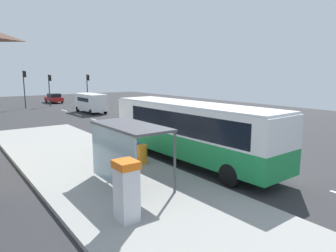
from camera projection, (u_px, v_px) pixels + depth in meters
name	position (u px, v px, depth m)	size (l,w,h in m)	color
ground_plane	(115.00, 127.00, 27.35)	(56.00, 92.00, 0.04)	#2D2D30
sidewalk_platform	(108.00, 176.00, 14.07)	(6.20, 30.00, 0.18)	#999993
lane_stripe_seg_1	(253.00, 167.00, 15.59)	(0.16, 2.20, 0.01)	silver
lane_stripe_seg_2	(190.00, 148.00, 19.55)	(0.16, 2.20, 0.01)	silver
lane_stripe_seg_3	(148.00, 136.00, 23.52)	(0.16, 2.20, 0.01)	silver
lane_stripe_seg_4	(118.00, 127.00, 27.49)	(0.16, 2.20, 0.01)	silver
lane_stripe_seg_5	(95.00, 120.00, 31.46)	(0.16, 2.20, 0.01)	silver
lane_stripe_seg_6	(78.00, 115.00, 35.43)	(0.16, 2.20, 0.01)	silver
lane_stripe_seg_7	(64.00, 110.00, 39.40)	(0.16, 2.20, 0.01)	silver
bus	(190.00, 129.00, 16.24)	(2.84, 11.08, 3.21)	#1E8C47
white_van	(91.00, 102.00, 37.00)	(2.17, 5.26, 2.30)	white
sedan_near	(54.00, 98.00, 49.57)	(1.90, 4.43, 1.52)	#A51919
ticket_machine	(127.00, 190.00, 9.48)	(0.66, 0.76, 1.94)	silver
recycling_bin_orange	(142.00, 154.00, 15.68)	(0.52, 0.52, 0.95)	orange
recycling_bin_blue	(135.00, 151.00, 16.24)	(0.52, 0.52, 0.95)	blue
recycling_bin_yellow	(129.00, 149.00, 16.79)	(0.52, 0.52, 0.95)	yellow
traffic_light_near_side	(88.00, 85.00, 45.78)	(0.49, 0.28, 4.60)	#2D2D2D
traffic_light_far_side	(25.00, 83.00, 41.33)	(0.49, 0.28, 5.14)	#2D2D2D
traffic_light_median	(50.00, 85.00, 44.07)	(0.49, 0.28, 4.58)	#2D2D2D
bus_shelter	(124.00, 140.00, 12.39)	(1.80, 4.00, 2.50)	#4C4C51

